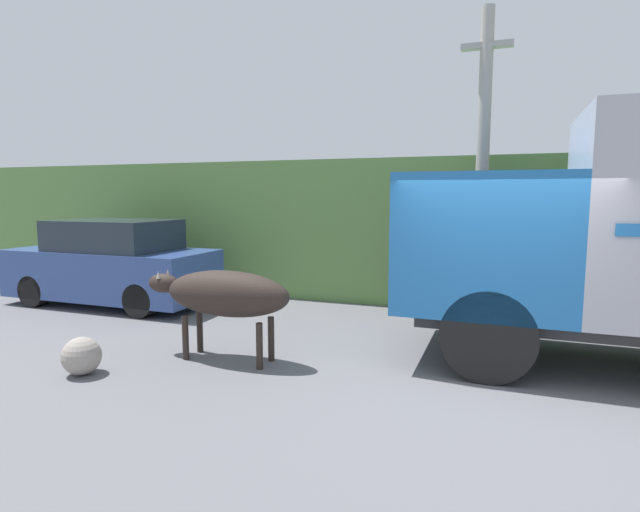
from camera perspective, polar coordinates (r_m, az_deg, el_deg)
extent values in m
plane|color=slate|center=(6.68, 19.35, -13.72)|extent=(60.00, 60.00, 0.00)
cube|color=#608C47|center=(13.22, 20.20, 3.18)|extent=(32.00, 6.18, 3.07)
cube|color=#C6B793|center=(13.40, -10.03, 2.94)|extent=(5.24, 2.40, 2.79)
cube|color=#4C4742|center=(13.38, -10.17, 9.25)|extent=(5.54, 2.70, 0.16)
cube|color=#236BB2|center=(7.44, 18.37, 1.75)|extent=(2.24, 2.40, 1.84)
cube|color=#232D38|center=(7.55, 9.77, 4.59)|extent=(0.04, 2.04, 0.64)
cylinder|color=black|center=(6.71, 18.68, -8.36)|extent=(1.17, 0.53, 1.17)
ellipsoid|color=#2D231E|center=(7.07, -10.58, -4.24)|extent=(1.89, 0.65, 0.65)
ellipsoid|color=#2D231E|center=(7.65, -17.46, -2.98)|extent=(0.48, 0.28, 0.28)
cone|color=#B7AD93|center=(7.55, -18.01, -2.06)|extent=(0.06, 0.06, 0.11)
cone|color=#B7AD93|center=(7.72, -16.99, -1.83)|extent=(0.06, 0.06, 0.11)
cylinder|color=#2D231E|center=(7.39, -15.13, -8.98)|extent=(0.09, 0.09, 0.63)
cylinder|color=#2D231E|center=(7.67, -13.57, -8.34)|extent=(0.09, 0.09, 0.63)
cylinder|color=#2D231E|center=(6.80, -6.93, -10.19)|extent=(0.09, 0.09, 0.63)
cylinder|color=#2D231E|center=(7.11, -5.60, -9.42)|extent=(0.09, 0.09, 0.63)
cube|color=#334C8C|center=(11.49, -22.68, -1.77)|extent=(4.40, 1.78, 0.99)
cube|color=#232D38|center=(11.33, -22.46, 2.24)|extent=(2.42, 1.64, 0.63)
cylinder|color=black|center=(12.02, -29.81, -3.47)|extent=(0.66, 0.28, 0.66)
cylinder|color=black|center=(10.10, -19.79, -4.78)|extent=(0.66, 0.28, 0.66)
cube|color=#38332D|center=(9.84, 10.35, -4.37)|extent=(0.34, 0.30, 0.80)
cylinder|color=maroon|center=(9.72, 10.44, -0.05)|extent=(0.46, 0.46, 0.69)
sphere|color=#A87A56|center=(9.68, 10.50, 2.67)|extent=(0.23, 0.23, 0.23)
cylinder|color=#9E998E|center=(9.75, 18.05, 9.60)|extent=(0.23, 0.23, 5.64)
cube|color=#9E998E|center=(10.09, 18.55, 21.84)|extent=(0.90, 0.19, 0.10)
sphere|color=gray|center=(7.27, -25.59, -10.27)|extent=(0.49, 0.49, 0.49)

